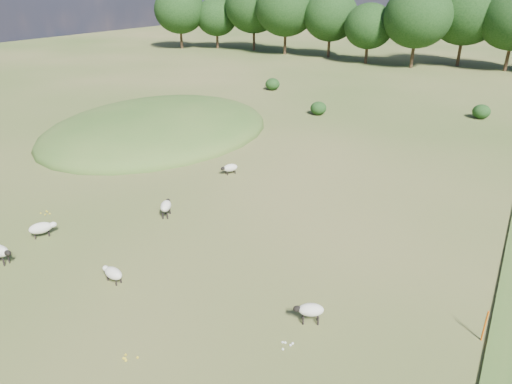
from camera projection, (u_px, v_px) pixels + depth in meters
ground at (336, 128)px, 37.36m from camera, size 160.00×160.00×0.00m
mound at (159, 131)px, 36.76m from camera, size 16.00×20.00×4.00m
treeline at (429, 17)px, 62.71m from camera, size 96.28×14.66×11.70m
shrubs at (347, 99)px, 44.22m from camera, size 22.93×8.54×1.30m
marker_post at (485, 326)px, 14.94m from camera, size 0.06×0.06×1.20m
sheep_0 at (41, 228)px, 21.22m from camera, size 0.98×1.26×0.71m
sheep_1 at (113, 273)px, 18.01m from camera, size 1.12×0.58×0.63m
sheep_2 at (0, 251)px, 19.11m from camera, size 1.20×0.61×0.85m
sheep_3 at (230, 168)px, 28.23m from camera, size 0.90×1.12×0.64m
sheep_4 at (310, 310)px, 15.75m from camera, size 1.10×0.85×0.78m
sheep_5 at (166, 206)px, 23.02m from camera, size 0.90×1.18×0.83m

